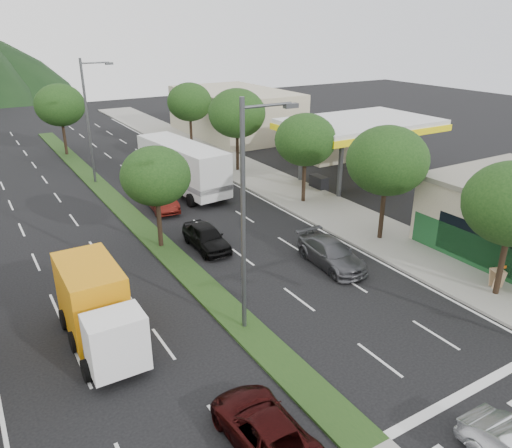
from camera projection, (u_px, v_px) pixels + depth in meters
sidewalk_right at (272, 183)px, 41.48m from camera, size 5.00×90.00×0.15m
median at (113, 199)px, 37.86m from camera, size 1.60×56.00×0.12m
gas_canopy at (360, 127)px, 40.51m from camera, size 12.20×8.20×5.25m
bldg_right_far at (235, 113)px, 58.95m from camera, size 10.00×16.00×5.20m
tree_r_b at (387, 161)px, 29.07m from camera, size 4.80×4.80×6.94m
tree_r_c at (305, 140)px, 35.52m from camera, size 4.40×4.40×6.48m
tree_r_d at (237, 113)px, 43.28m from camera, size 5.00×5.00×7.17m
tree_r_e at (190, 102)px, 51.31m from camera, size 4.60×4.60×6.71m
tree_med_near at (156, 176)px, 28.29m from camera, size 4.00×4.00×6.02m
tree_med_far at (60, 105)px, 48.67m from camera, size 4.80×4.80×6.94m
streetlight_near at (248, 209)px, 20.03m from camera, size 2.60×0.25×10.00m
streetlight_mid at (90, 116)px, 39.84m from camera, size 2.60×0.25×10.00m
suv_maroon at (264, 429)px, 15.73m from camera, size 2.13×4.59×1.27m
car_queue_a at (206, 237)px, 29.53m from camera, size 1.84×4.32×1.46m
car_queue_b at (331, 253)px, 27.46m from camera, size 2.34×5.03×1.42m
car_queue_c at (161, 199)px, 35.76m from camera, size 1.95×4.63×1.49m
car_queue_d at (169, 176)px, 40.98m from camera, size 3.28×5.81×1.53m
box_truck at (97, 308)px, 20.71m from camera, size 2.57×6.45×3.17m
motorhome at (182, 166)px, 39.18m from camera, size 4.02×10.20×3.82m
a_frame_sign at (497, 277)px, 24.92m from camera, size 0.78×0.82×1.29m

